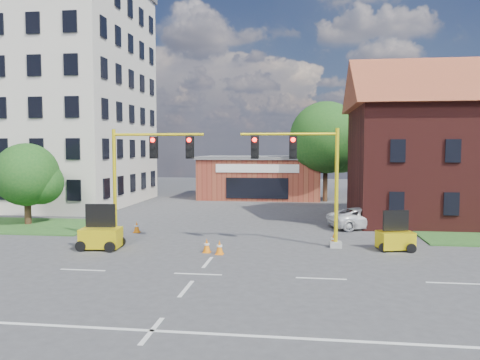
{
  "coord_description": "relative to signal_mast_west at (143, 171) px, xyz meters",
  "views": [
    {
      "loc": [
        4.16,
        -18.52,
        5.21
      ],
      "look_at": [
        0.44,
        10.0,
        3.2
      ],
      "focal_mm": 35.0,
      "sensor_mm": 36.0,
      "label": 1
    }
  ],
  "objects": [
    {
      "name": "trailer_east",
      "position": [
        13.3,
        -0.26,
        -3.31
      ],
      "size": [
        1.93,
        1.51,
        1.94
      ],
      "rotation": [
        0.0,
        0.0,
        0.25
      ],
      "color": "yellow",
      "rests_on": "ground"
    },
    {
      "name": "pickup_white",
      "position": [
        12.67,
        6.12,
        -3.26
      ],
      "size": [
        5.26,
        3.82,
        1.33
      ],
      "primitive_type": "imported",
      "rotation": [
        0.0,
        0.0,
        1.95
      ],
      "color": "white",
      "rests_on": "ground"
    },
    {
      "name": "ground",
      "position": [
        4.36,
        -6.0,
        -3.92
      ],
      "size": [
        120.0,
        120.0,
        0.0
      ],
      "primitive_type": "plane",
      "color": "#3B3B3D",
      "rests_on": "ground"
    },
    {
      "name": "trailer_west",
      "position": [
        -1.62,
        -1.97,
        -3.22
      ],
      "size": [
        2.07,
        1.49,
        2.22
      ],
      "rotation": [
        0.0,
        0.0,
        0.1
      ],
      "color": "yellow",
      "rests_on": "ground"
    },
    {
      "name": "cone_d",
      "position": [
        10.26,
        0.18,
        -3.58
      ],
      "size": [
        0.4,
        0.4,
        0.7
      ],
      "color": "orange",
      "rests_on": "ground"
    },
    {
      "name": "signal_mast_east",
      "position": [
        8.71,
        0.0,
        0.0
      ],
      "size": [
        5.3,
        0.6,
        6.2
      ],
      "color": "gray",
      "rests_on": "ground"
    },
    {
      "name": "tree_nw_front",
      "position": [
        -9.43,
        4.58,
        -0.68
      ],
      "size": [
        4.42,
        4.21,
        5.49
      ],
      "color": "#361F13",
      "rests_on": "ground"
    },
    {
      "name": "cone_b",
      "position": [
        -1.42,
        2.73,
        -3.58
      ],
      "size": [
        0.4,
        0.4,
        0.7
      ],
      "color": "orange",
      "rests_on": "ground"
    },
    {
      "name": "lane_markings",
      "position": [
        4.36,
        -9.0,
        -3.91
      ],
      "size": [
        60.0,
        36.0,
        0.01
      ],
      "primitive_type": null,
      "color": "silver",
      "rests_on": "ground"
    },
    {
      "name": "tree_large",
      "position": [
        11.21,
        21.08,
        1.96
      ],
      "size": [
        7.23,
        6.89,
        9.59
      ],
      "color": "#361F13",
      "rests_on": "ground"
    },
    {
      "name": "cone_c",
      "position": [
        4.62,
        -2.36,
        -3.58
      ],
      "size": [
        0.4,
        0.4,
        0.7
      ],
      "color": "orange",
      "rests_on": "ground"
    },
    {
      "name": "office_block",
      "position": [
        -15.64,
        15.91,
        6.39
      ],
      "size": [
        18.4,
        15.4,
        20.6
      ],
      "color": "beige",
      "rests_on": "ground"
    },
    {
      "name": "brick_shop",
      "position": [
        4.36,
        23.99,
        -1.76
      ],
      "size": [
        12.4,
        8.4,
        4.3
      ],
      "color": "maroon",
      "rests_on": "ground"
    },
    {
      "name": "signal_mast_west",
      "position": [
        0.0,
        0.0,
        0.0
      ],
      "size": [
        5.3,
        0.6,
        6.2
      ],
      "color": "gray",
      "rests_on": "ground"
    },
    {
      "name": "cone_a",
      "position": [
        3.92,
        -2.06,
        -3.58
      ],
      "size": [
        0.4,
        0.4,
        0.7
      ],
      "color": "orange",
      "rests_on": "ground"
    }
  ]
}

